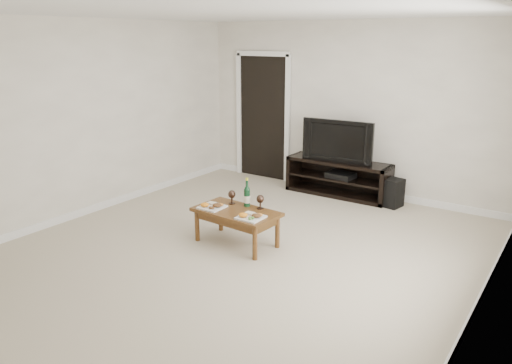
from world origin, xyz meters
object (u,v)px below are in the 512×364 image
(media_console, at_px, (338,178))
(television, at_px, (340,140))
(subwoofer, at_px, (392,193))
(coffee_table, at_px, (237,227))

(media_console, bearing_deg, television, 0.00)
(subwoofer, bearing_deg, coffee_table, -103.57)
(television, bearing_deg, media_console, 0.00)
(television, relative_size, subwoofer, 2.69)
(subwoofer, height_order, coffee_table, coffee_table)
(media_console, relative_size, coffee_table, 1.61)
(media_console, xyz_separation_m, television, (0.00, 0.00, 0.59))
(media_console, relative_size, subwoofer, 3.92)
(television, relative_size, coffee_table, 1.10)
(subwoofer, relative_size, coffee_table, 0.41)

